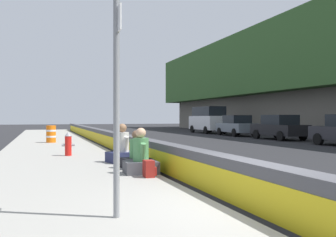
{
  "coord_description": "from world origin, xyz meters",
  "views": [
    {
      "loc": [
        -5.31,
        3.24,
        1.56
      ],
      "look_at": [
        7.25,
        -0.92,
        1.51
      ],
      "focal_mm": 41.1,
      "sensor_mm": 36.0,
      "label": 1
    }
  ],
  "objects_px": {
    "construction_barrel": "(51,134)",
    "parked_car_far": "(208,119)",
    "seated_person_foreground": "(141,159)",
    "seated_person_middle": "(136,156)",
    "route_sign_post": "(117,71)",
    "seated_person_rear": "(122,150)",
    "fire_hydrant": "(68,144)",
    "backpack": "(149,169)",
    "parked_car_midline": "(236,125)",
    "parked_car_fourth": "(279,127)"
  },
  "relations": [
    {
      "from": "construction_barrel",
      "to": "parked_car_far",
      "type": "distance_m",
      "value": 18.92
    },
    {
      "from": "seated_person_foreground",
      "to": "parked_car_far",
      "type": "xyz_separation_m",
      "value": [
        24.66,
        -12.98,
        0.85
      ]
    },
    {
      "from": "seated_person_foreground",
      "to": "seated_person_middle",
      "type": "bearing_deg",
      "value": -6.67
    },
    {
      "from": "route_sign_post",
      "to": "seated_person_rear",
      "type": "bearing_deg",
      "value": -12.2
    },
    {
      "from": "seated_person_middle",
      "to": "seated_person_rear",
      "type": "bearing_deg",
      "value": 3.14
    },
    {
      "from": "fire_hydrant",
      "to": "backpack",
      "type": "height_order",
      "value": "fire_hydrant"
    },
    {
      "from": "fire_hydrant",
      "to": "parked_car_midline",
      "type": "xyz_separation_m",
      "value": [
        13.9,
        -14.45,
        0.27
      ]
    },
    {
      "from": "seated_person_foreground",
      "to": "parked_car_fourth",
      "type": "relative_size",
      "value": 0.25
    },
    {
      "from": "route_sign_post",
      "to": "parked_car_far",
      "type": "height_order",
      "value": "route_sign_post"
    },
    {
      "from": "parked_car_fourth",
      "to": "seated_person_rear",
      "type": "bearing_deg",
      "value": 129.34
    },
    {
      "from": "seated_person_rear",
      "to": "parked_car_midline",
      "type": "height_order",
      "value": "parked_car_midline"
    },
    {
      "from": "seated_person_middle",
      "to": "parked_car_far",
      "type": "height_order",
      "value": "parked_car_far"
    },
    {
      "from": "seated_person_foreground",
      "to": "seated_person_rear",
      "type": "height_order",
      "value": "seated_person_rear"
    },
    {
      "from": "seated_person_rear",
      "to": "parked_car_far",
      "type": "xyz_separation_m",
      "value": [
        22.16,
        -12.94,
        0.83
      ]
    },
    {
      "from": "parked_car_midline",
      "to": "parked_car_fourth",
      "type": "bearing_deg",
      "value": -178.47
    },
    {
      "from": "seated_person_rear",
      "to": "seated_person_middle",
      "type": "bearing_deg",
      "value": -176.86
    },
    {
      "from": "seated_person_foreground",
      "to": "construction_barrel",
      "type": "height_order",
      "value": "seated_person_foreground"
    },
    {
      "from": "route_sign_post",
      "to": "seated_person_middle",
      "type": "relative_size",
      "value": 3.44
    },
    {
      "from": "parked_car_far",
      "to": "parked_car_midline",
      "type": "bearing_deg",
      "value": -179.63
    },
    {
      "from": "fire_hydrant",
      "to": "seated_person_rear",
      "type": "distance_m",
      "value": 3.02
    },
    {
      "from": "parked_car_midline",
      "to": "parked_car_far",
      "type": "relative_size",
      "value": 0.89
    },
    {
      "from": "route_sign_post",
      "to": "seated_person_middle",
      "type": "xyz_separation_m",
      "value": [
        5.02,
        -1.49,
        -1.74
      ]
    },
    {
      "from": "route_sign_post",
      "to": "seated_person_rear",
      "type": "height_order",
      "value": "route_sign_post"
    },
    {
      "from": "construction_barrel",
      "to": "parked_car_midline",
      "type": "height_order",
      "value": "parked_car_midline"
    },
    {
      "from": "seated_person_foreground",
      "to": "seated_person_rear",
      "type": "distance_m",
      "value": 2.5
    },
    {
      "from": "seated_person_middle",
      "to": "parked_car_fourth",
      "type": "relative_size",
      "value": 0.23
    },
    {
      "from": "seated_person_rear",
      "to": "parked_car_fourth",
      "type": "bearing_deg",
      "value": -50.66
    },
    {
      "from": "seated_person_foreground",
      "to": "seated_person_middle",
      "type": "xyz_separation_m",
      "value": [
        1.01,
        -0.12,
        -0.03
      ]
    },
    {
      "from": "route_sign_post",
      "to": "parked_car_fourth",
      "type": "bearing_deg",
      "value": -40.08
    },
    {
      "from": "seated_person_middle",
      "to": "parked_car_far",
      "type": "distance_m",
      "value": 26.93
    },
    {
      "from": "seated_person_middle",
      "to": "parked_car_fourth",
      "type": "xyz_separation_m",
      "value": [
        12.25,
        -13.05,
        0.4
      ]
    },
    {
      "from": "fire_hydrant",
      "to": "backpack",
      "type": "relative_size",
      "value": 2.2
    },
    {
      "from": "backpack",
      "to": "construction_barrel",
      "type": "distance_m",
      "value": 13.71
    },
    {
      "from": "parked_car_midline",
      "to": "seated_person_rear",
      "type": "bearing_deg",
      "value": 141.88
    },
    {
      "from": "seated_person_foreground",
      "to": "backpack",
      "type": "height_order",
      "value": "seated_person_foreground"
    },
    {
      "from": "seated_person_foreground",
      "to": "parked_car_midline",
      "type": "xyz_separation_m",
      "value": [
        19.04,
        -13.01,
        0.36
      ]
    },
    {
      "from": "seated_person_foreground",
      "to": "parked_car_fourth",
      "type": "bearing_deg",
      "value": -44.79
    },
    {
      "from": "backpack",
      "to": "seated_person_rear",
      "type": "bearing_deg",
      "value": 0.05
    },
    {
      "from": "seated_person_middle",
      "to": "backpack",
      "type": "relative_size",
      "value": 2.62
    },
    {
      "from": "construction_barrel",
      "to": "parked_car_fourth",
      "type": "distance_m",
      "value": 15.03
    },
    {
      "from": "fire_hydrant",
      "to": "backpack",
      "type": "xyz_separation_m",
      "value": [
        -5.78,
        -1.48,
        -0.25
      ]
    },
    {
      "from": "seated_person_foreground",
      "to": "seated_person_rear",
      "type": "bearing_deg",
      "value": -0.83
    },
    {
      "from": "construction_barrel",
      "to": "parked_car_fourth",
      "type": "bearing_deg",
      "value": -88.73
    },
    {
      "from": "route_sign_post",
      "to": "parked_car_far",
      "type": "distance_m",
      "value": 32.07
    },
    {
      "from": "construction_barrel",
      "to": "backpack",
      "type": "bearing_deg",
      "value": -172.04
    },
    {
      "from": "seated_person_middle",
      "to": "construction_barrel",
      "type": "bearing_deg",
      "value": 9.41
    },
    {
      "from": "seated_person_rear",
      "to": "fire_hydrant",
      "type": "bearing_deg",
      "value": 29.23
    },
    {
      "from": "route_sign_post",
      "to": "backpack",
      "type": "xyz_separation_m",
      "value": [
        3.37,
        -1.41,
        -1.88
      ]
    },
    {
      "from": "route_sign_post",
      "to": "construction_barrel",
      "type": "bearing_deg",
      "value": 1.64
    },
    {
      "from": "route_sign_post",
      "to": "construction_barrel",
      "type": "xyz_separation_m",
      "value": [
        16.94,
        0.49,
        -1.59
      ]
    }
  ]
}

